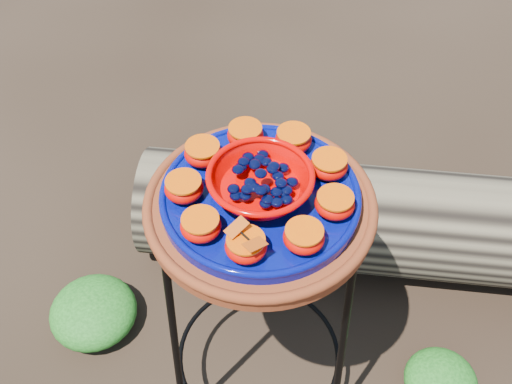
{
  "coord_description": "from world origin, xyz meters",
  "views": [
    {
      "loc": [
        0.01,
        -0.77,
        1.62
      ],
      "look_at": [
        -0.01,
        0.0,
        0.76
      ],
      "focal_mm": 45.0,
      "sensor_mm": 36.0,
      "label": 1
    }
  ],
  "objects_px": {
    "cobalt_plate": "(260,198)",
    "driftwood_log": "(433,225)",
    "red_bowl": "(260,184)",
    "plant_stand": "(259,312)",
    "terracotta_saucer": "(260,208)"
  },
  "relations": [
    {
      "from": "plant_stand",
      "to": "terracotta_saucer",
      "type": "relative_size",
      "value": 1.65
    },
    {
      "from": "terracotta_saucer",
      "to": "driftwood_log",
      "type": "distance_m",
      "value": 0.86
    },
    {
      "from": "plant_stand",
      "to": "terracotta_saucer",
      "type": "height_order",
      "value": "terracotta_saucer"
    },
    {
      "from": "cobalt_plate",
      "to": "driftwood_log",
      "type": "xyz_separation_m",
      "value": [
        0.5,
        0.42,
        -0.59
      ]
    },
    {
      "from": "terracotta_saucer",
      "to": "driftwood_log",
      "type": "relative_size",
      "value": 0.25
    },
    {
      "from": "red_bowl",
      "to": "terracotta_saucer",
      "type": "bearing_deg",
      "value": 0.0
    },
    {
      "from": "terracotta_saucer",
      "to": "cobalt_plate",
      "type": "distance_m",
      "value": 0.03
    },
    {
      "from": "cobalt_plate",
      "to": "driftwood_log",
      "type": "bearing_deg",
      "value": 40.01
    },
    {
      "from": "driftwood_log",
      "to": "plant_stand",
      "type": "bearing_deg",
      "value": -139.99
    },
    {
      "from": "red_bowl",
      "to": "driftwood_log",
      "type": "relative_size",
      "value": 0.11
    },
    {
      "from": "cobalt_plate",
      "to": "red_bowl",
      "type": "height_order",
      "value": "red_bowl"
    },
    {
      "from": "terracotta_saucer",
      "to": "driftwood_log",
      "type": "xyz_separation_m",
      "value": [
        0.5,
        0.42,
        -0.56
      ]
    },
    {
      "from": "plant_stand",
      "to": "driftwood_log",
      "type": "distance_m",
      "value": 0.68
    },
    {
      "from": "plant_stand",
      "to": "terracotta_saucer",
      "type": "xyz_separation_m",
      "value": [
        0.0,
        0.0,
        0.37
      ]
    },
    {
      "from": "cobalt_plate",
      "to": "driftwood_log",
      "type": "distance_m",
      "value": 0.88
    }
  ]
}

